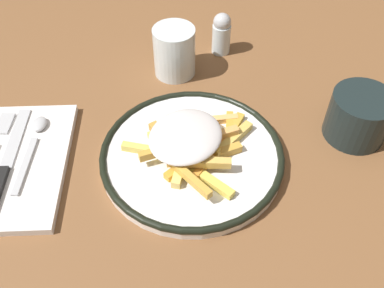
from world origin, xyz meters
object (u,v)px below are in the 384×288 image
Objects in this scene: water_glass at (174,52)px; salt_shaker at (221,33)px; fries_heap at (191,142)px; napkin at (10,164)px; plate at (192,155)px; spoon at (34,140)px; knife at (4,170)px; coffee_mug at (360,116)px.

water_glass reaches higher than salt_shaker.
fries_heap is 0.26m from napkin.
plate is 1.35× the size of fries_heap.
salt_shaker is at bearing 34.84° from spoon.
water_glass is (-0.01, 0.21, 0.01)m from fries_heap.
salt_shaker is at bearing 36.22° from napkin.
knife is at bearing -139.66° from water_glass.
fries_heap is at bearing -10.74° from spoon.
water_glass reaches higher than coffee_mug.
salt_shaker reaches higher than coffee_mug.
spoon is at bearing 178.16° from coffee_mug.
salt_shaker is at bearing 38.12° from knife.
knife reaches higher than napkin.
coffee_mug is at bearing -52.73° from salt_shaker.
fries_heap is at bearing 2.15° from knife.
napkin is 1.10× the size of knife.
spoon is 0.49m from coffee_mug.
plate is 0.21m from water_glass.
coffee_mug is at bearing 6.22° from fries_heap.
salt_shaker is (0.34, 0.27, 0.02)m from knife.
napkin is (-0.26, 0.01, -0.00)m from plate.
coffee_mug reaches higher than knife.
plate is at bearing -173.05° from coffee_mug.
salt_shaker reaches higher than napkin.
plate is 1.75× the size of spoon.
plate is 0.24m from spoon.
plate is at bearing -59.10° from fries_heap.
fries_heap is 0.26m from coffee_mug.
salt_shaker is at bearing 72.81° from fries_heap.
coffee_mug reaches higher than fries_heap.
coffee_mug is (0.49, -0.02, 0.02)m from spoon.
fries_heap reaches higher than knife.
spoon is at bearing 168.62° from plate.
napkin is 0.52m from coffee_mug.
napkin is 0.02m from knife.
plate is at bearing 1.48° from knife.
napkin is at bearing -177.90° from coffee_mug.
fries_heap is 1.29× the size of spoon.
spoon is (-0.23, 0.05, 0.01)m from plate.
water_glass reaches higher than knife.
coffee_mug is at bearing 6.95° from plate.
plate reaches higher than napkin.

